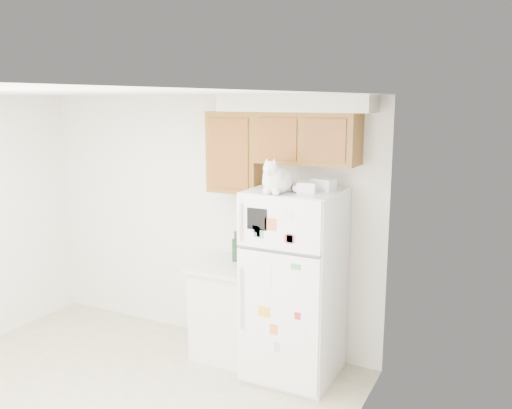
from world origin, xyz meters
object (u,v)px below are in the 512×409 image
Objects in this scene: cat at (276,180)px; bottle_amber at (245,249)px; base_counter at (231,309)px; storage_box_front at (307,188)px; refrigerator at (294,284)px; bottle_green at (235,246)px; storage_box_back at (324,185)px.

bottle_amber is (-0.52, 0.43, -0.77)m from cat.
base_counter is 1.54m from storage_box_front.
base_counter is 2.12× the size of cat.
storage_box_front is at bearing -12.76° from base_counter.
refrigerator is 1.85× the size of base_counter.
base_counter is at bearing 173.91° from refrigerator.
cat is 2.89× the size of storage_box_front.
bottle_green is (-0.69, 0.19, 0.22)m from refrigerator.
refrigerator is at bearing -18.57° from bottle_amber.
storage_box_front is 0.58× the size of bottle_amber.
storage_box_front reaches higher than bottle_amber.
bottle_amber is at bearing 148.67° from storage_box_front.
storage_box_back is at bearing 45.33° from cat.
storage_box_front is (0.84, -0.19, 1.28)m from base_counter.
refrigerator is 11.33× the size of storage_box_front.
refrigerator is 3.92× the size of cat.
cat reaches higher than base_counter.
cat is at bearing -107.26° from refrigerator.
refrigerator is 0.99m from cat.
bottle_amber is at bearing 53.70° from base_counter.
storage_box_front is at bearing -23.02° from bottle_amber.
cat reaches higher than refrigerator.
bottle_amber is (-0.82, 0.13, -0.70)m from storage_box_back.
base_counter is at bearing -168.64° from storage_box_back.
storage_box_front is (-0.08, -0.19, -0.01)m from storage_box_back.
cat is 1.46× the size of bottle_green.
cat is 1.02m from bottle_amber.
storage_box_back is 1.09m from bottle_amber.
base_counter is at bearing 158.92° from storage_box_front.
base_counter is 1.52m from cat.
bottle_green is (-0.84, 0.30, -0.68)m from storage_box_front.
refrigerator is 0.91m from storage_box_front.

